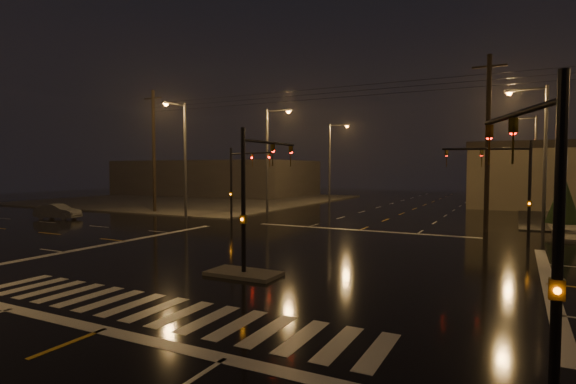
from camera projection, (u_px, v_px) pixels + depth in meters
name	position (u px, v px, depth m)	size (l,w,h in m)	color
ground	(288.00, 258.00, 21.85)	(140.00, 140.00, 0.00)	black
sidewalk_nw	(194.00, 199.00, 62.18)	(36.00, 36.00, 0.12)	#45433E
median_island	(244.00, 273.00, 18.29)	(3.00, 1.60, 0.15)	#45433E
crosswalk	(156.00, 309.00, 13.85)	(15.00, 2.60, 0.01)	beige
stop_bar_near	(102.00, 330.00, 12.08)	(16.00, 0.50, 0.01)	beige
stop_bar_far	(359.00, 230.00, 31.63)	(16.00, 0.50, 0.01)	beige
commercial_block	(216.00, 178.00, 74.97)	(30.00, 18.00, 5.60)	#3C3634
signal_mast_median	(255.00, 183.00, 18.93)	(0.25, 4.59, 6.00)	black
signal_mast_ne	(511.00, 178.00, 26.33)	(4.84, 1.86, 6.00)	black
signal_mast_nw	(239.00, 176.00, 34.99)	(4.84, 1.86, 6.00)	black
signal_mast_se	(539.00, 203.00, 8.33)	(1.55, 3.87, 6.00)	black
streetlight_1	(270.00, 153.00, 42.64)	(2.77, 0.32, 10.00)	#38383A
streetlight_2	(332.00, 157.00, 56.86)	(2.77, 0.32, 10.00)	#38383A
streetlight_3	(540.00, 147.00, 30.67)	(2.77, 0.32, 10.00)	#38383A
streetlight_4	(532.00, 155.00, 48.45)	(2.77, 0.32, 10.00)	#38383A
streetlight_5	(183.00, 152.00, 38.78)	(0.32, 2.77, 10.00)	#38383A
utility_pole_0	(154.00, 150.00, 43.99)	(2.20, 0.32, 12.00)	black
utility_pole_1	(488.00, 142.00, 30.33)	(2.20, 0.32, 12.00)	black
conifer_0	(563.00, 199.00, 29.95)	(2.10, 2.10, 3.99)	black
car_crossing	(58.00, 211.00, 38.62)	(1.39, 3.98, 1.31)	#5C5E64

